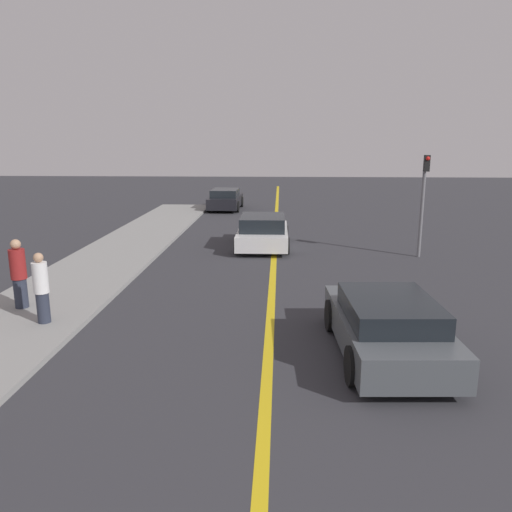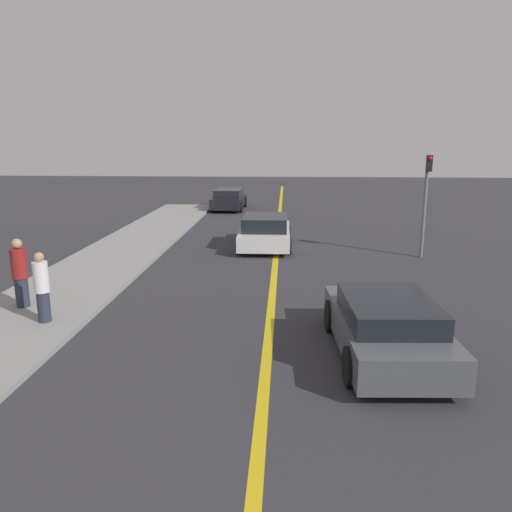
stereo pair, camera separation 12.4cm
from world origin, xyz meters
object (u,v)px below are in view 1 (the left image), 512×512
object	(u,v)px
car_far_distant	(225,199)
pedestrian_by_sign	(19,274)
car_ahead_center	(263,232)
pedestrian_far_standing	(41,288)
car_near_right_lane	(387,326)
traffic_light	(423,195)

from	to	relation	value
car_far_distant	pedestrian_by_sign	xyz separation A→B (m)	(-2.95, -18.53, 0.36)
car_ahead_center	pedestrian_far_standing	world-z (taller)	pedestrian_far_standing
car_near_right_lane	car_far_distant	distance (m)	21.30
pedestrian_by_sign	pedestrian_far_standing	bearing A→B (deg)	-43.84
pedestrian_by_sign	car_near_right_lane	bearing A→B (deg)	-14.15
car_far_distant	pedestrian_far_standing	bearing A→B (deg)	-94.41
car_far_distant	pedestrian_far_standing	xyz separation A→B (m)	(-1.93, -19.50, 0.31)
car_near_right_lane	pedestrian_by_sign	bearing A→B (deg)	162.97
car_near_right_lane	traffic_light	world-z (taller)	traffic_light
car_near_right_lane	pedestrian_far_standing	size ratio (longest dim) A/B	2.60
car_ahead_center	car_far_distant	size ratio (longest dim) A/B	1.01
car_ahead_center	car_far_distant	xyz separation A→B (m)	(-2.62, 10.73, -0.00)
car_near_right_lane	pedestrian_far_standing	xyz separation A→B (m)	(-7.28, 1.12, 0.32)
car_far_distant	car_ahead_center	bearing A→B (deg)	-75.05
pedestrian_by_sign	car_far_distant	bearing A→B (deg)	80.97
car_ahead_center	car_far_distant	distance (m)	11.05
car_ahead_center	car_near_right_lane	bearing A→B (deg)	-74.88
car_far_distant	traffic_light	bearing A→B (deg)	-54.59
car_ahead_center	pedestrian_by_sign	distance (m)	9.59
car_ahead_center	car_far_distant	bearing A→B (deg)	103.40
car_far_distant	pedestrian_far_standing	distance (m)	19.60
car_far_distant	pedestrian_by_sign	world-z (taller)	pedestrian_by_sign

